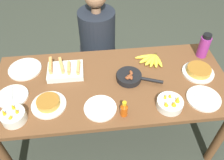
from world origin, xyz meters
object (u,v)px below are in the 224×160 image
empty_plate_far_left (13,96)px  water_bottle (204,46)px  empty_plate_far_right (204,98)px  fruit_bowl_mango (170,103)px  frittata_plate_side (49,103)px  empty_plate_mid_edge (100,108)px  skillet (130,77)px  fruit_bowl_citrus (13,116)px  melon_tray (65,70)px  frittata_plate_center (198,71)px  empty_plate_near_front (25,69)px  banana_bunch (152,59)px  hot_sauce_bottle (124,109)px  person_figure (98,53)px

empty_plate_far_left → water_bottle: 1.57m
empty_plate_far_right → fruit_bowl_mango: size_ratio=1.34×
frittata_plate_side → empty_plate_mid_edge: bearing=-10.9°
skillet → fruit_bowl_citrus: (-0.82, -0.29, 0.01)m
melon_tray → frittata_plate_center: melon_tray is taller
melon_tray → empty_plate_near_front: size_ratio=1.06×
banana_bunch → hot_sauce_bottle: size_ratio=1.66×
empty_plate_far_left → empty_plate_far_right: size_ratio=0.92×
banana_bunch → frittata_plate_center: (0.34, -0.18, 0.01)m
water_bottle → hot_sauce_bottle: (-0.76, -0.55, -0.05)m
water_bottle → skillet: bearing=-161.3°
empty_plate_far_right → frittata_plate_side: bearing=176.7°
frittata_plate_center → fruit_bowl_mango: 0.44m
empty_plate_far_right → empty_plate_mid_edge: same height
person_figure → empty_plate_near_front: bearing=-143.3°
banana_bunch → water_bottle: (0.44, 0.03, 0.08)m
water_bottle → frittata_plate_center: bearing=-116.8°
fruit_bowl_mango → person_figure: 1.09m
banana_bunch → empty_plate_far_left: (-1.09, -0.28, -0.01)m
empty_plate_far_left → empty_plate_mid_edge: size_ratio=0.99×
frittata_plate_side → empty_plate_mid_edge: (0.36, -0.07, -0.02)m
frittata_plate_center → water_bottle: size_ratio=1.16×
skillet → water_bottle: (0.66, 0.22, 0.07)m
fruit_bowl_mango → fruit_bowl_citrus: (-1.06, 0.01, 0.01)m
banana_bunch → frittata_plate_side: 0.91m
frittata_plate_side → fruit_bowl_mango: 0.85m
empty_plate_near_front → hot_sauce_bottle: size_ratio=2.01×
empty_plate_far_right → fruit_bowl_mango: bearing=-172.0°
empty_plate_far_right → empty_plate_mid_edge: size_ratio=1.07×
water_bottle → empty_plate_near_front: bearing=-179.3°
hot_sauce_bottle → person_figure: person_figure is taller
skillet → empty_plate_near_front: bearing=-172.8°
skillet → frittata_plate_center: 0.55m
banana_bunch → hot_sauce_bottle: 0.61m
frittata_plate_center → fruit_bowl_mango: size_ratio=1.37×
melon_tray → skillet: (0.50, -0.13, -0.00)m
water_bottle → person_figure: bearing=153.1°
empty_plate_far_left → fruit_bowl_citrus: (0.05, -0.20, 0.03)m
skillet → frittata_plate_center: bearing=22.4°
skillet → frittata_plate_center: size_ratio=1.38×
empty_plate_far_right → hot_sauce_bottle: hot_sauce_bottle is taller
empty_plate_near_front → fruit_bowl_mango: 1.17m
empty_plate_far_left → fruit_bowl_mango: size_ratio=1.24×
melon_tray → fruit_bowl_citrus: bearing=-128.4°
frittata_plate_side → fruit_bowl_citrus: fruit_bowl_citrus is taller
empty_plate_near_front → water_bottle: (1.49, 0.02, 0.09)m
empty_plate_near_front → empty_plate_far_left: bearing=-99.6°
melon_tray → fruit_bowl_mango: 0.84m
hot_sauce_bottle → empty_plate_far_right: bearing=6.6°
empty_plate_near_front → fruit_bowl_citrus: (0.00, -0.49, 0.03)m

